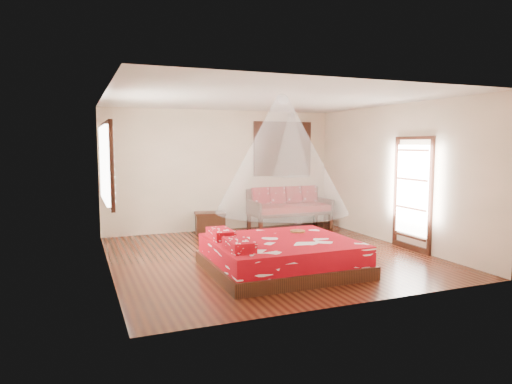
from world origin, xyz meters
The scene contains 10 objects.
room centered at (0.00, 0.00, 1.40)m, with size 5.54×5.54×2.84m.
bed centered at (-0.22, -1.00, 0.25)m, with size 2.29×2.07×0.65m.
daybed centered at (1.56, 2.39, 0.52)m, with size 1.94×0.86×0.98m.
storage_chest centered at (-0.39, 2.45, 0.24)m, with size 0.75×0.60×0.47m.
shutter_panel centered at (1.56, 2.72, 1.90)m, with size 1.52×0.06×1.32m.
window_left centered at (-2.71, 0.20, 1.70)m, with size 0.10×1.74×1.34m.
glazed_door centered at (2.72, -0.60, 1.07)m, with size 0.08×1.02×2.16m.
wine_tray centered at (0.33, -0.53, 0.56)m, with size 0.26×0.26×0.21m.
mosquito_net_main centered at (-0.20, -1.00, 1.85)m, with size 2.09×2.09×1.80m, color white.
mosquito_net_daybed centered at (1.56, 2.25, 2.00)m, with size 0.88×0.88×1.50m, color white.
Camera 1 is at (-3.22, -7.47, 2.01)m, focal length 32.00 mm.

